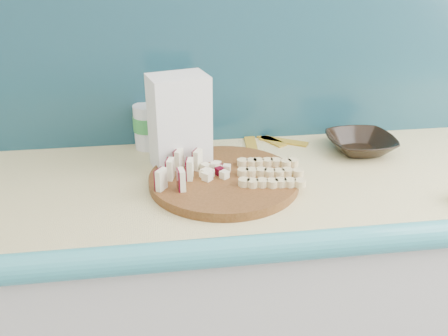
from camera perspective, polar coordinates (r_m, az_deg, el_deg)
kitchen_counter at (r=1.51m, az=0.08°, el=-17.04°), size 2.20×0.63×0.91m
backsplash at (r=1.44m, az=-1.55°, el=12.66°), size 2.20×0.02×0.50m
cutting_board at (r=1.24m, az=0.00°, el=-1.32°), size 0.42×0.42×0.02m
apple_wedges at (r=1.21m, az=-5.09°, el=-0.14°), size 0.12×0.15×0.05m
apple_chunks at (r=1.23m, az=-1.12°, el=-0.45°), size 0.06×0.06×0.02m
banana_slices at (r=1.23m, az=5.27°, el=-0.50°), size 0.18×0.16×0.02m
brown_bowl at (r=1.46m, az=15.34°, el=2.67°), size 0.19×0.19×0.05m
flour_bag at (r=1.29m, az=-5.11°, el=5.20°), size 0.17×0.14×0.25m
canister at (r=1.44m, az=-8.79°, el=4.79°), size 0.08×0.08×0.13m
banana_peel at (r=1.50m, az=4.94°, el=3.15°), size 0.19×0.16×0.01m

